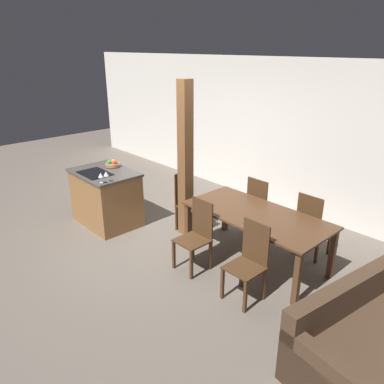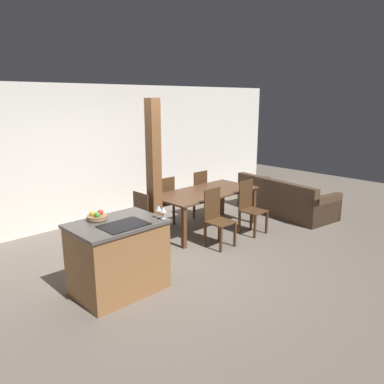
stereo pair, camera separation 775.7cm
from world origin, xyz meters
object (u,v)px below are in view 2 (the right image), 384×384
(dining_chair_far_right, at_px, (197,193))
(kitchen_island, at_px, (118,257))
(fruit_bowl, at_px, (97,216))
(timber_post, at_px, (154,177))
(dining_chair_far_left, at_px, (163,201))
(wine_glass_middle, at_px, (159,208))
(dining_table, at_px, (206,196))
(dining_chair_near_right, at_px, (250,206))
(dining_chair_near_left, at_px, (217,217))
(wine_glass_near, at_px, (163,210))
(couch, at_px, (285,201))
(dining_chair_head_end, at_px, (147,220))

(dining_chair_far_right, bearing_deg, kitchen_island, 27.96)
(fruit_bowl, height_order, dining_chair_far_right, fruit_bowl)
(fruit_bowl, xyz_separation_m, timber_post, (1.32, 0.50, 0.24))
(dining_chair_far_left, bearing_deg, wine_glass_middle, 49.12)
(wine_glass_middle, height_order, dining_table, wine_glass_middle)
(wine_glass_middle, height_order, dining_chair_far_left, wine_glass_middle)
(wine_glass_middle, bearing_deg, dining_chair_near_right, 9.42)
(dining_chair_near_left, distance_m, dining_chair_far_left, 1.40)
(kitchen_island, distance_m, fruit_bowl, 0.58)
(dining_chair_far_left, bearing_deg, dining_table, 122.98)
(wine_glass_middle, xyz_separation_m, dining_chair_far_left, (1.56, 1.81, -0.57))
(wine_glass_near, xyz_separation_m, dining_table, (2.02, 1.20, -0.41))
(wine_glass_middle, bearing_deg, timber_post, 54.34)
(wine_glass_middle, height_order, dining_chair_near_right, wine_glass_middle)
(dining_chair_far_left, bearing_deg, fruit_bowl, 31.28)
(timber_post, bearing_deg, dining_chair_far_right, 25.01)
(dining_chair_near_left, distance_m, dining_chair_far_right, 1.66)
(dining_chair_far_right, distance_m, timber_post, 2.08)
(wine_glass_near, xyz_separation_m, dining_chair_far_right, (2.47, 1.90, -0.57))
(dining_chair_far_right, bearing_deg, couch, 142.38)
(dining_table, distance_m, dining_chair_far_left, 0.85)
(couch, distance_m, timber_post, 3.44)
(dining_chair_head_end, bearing_deg, timber_post, -148.35)
(dining_chair_near_right, relative_size, dining_chair_far_left, 1.00)
(wine_glass_near, bearing_deg, kitchen_island, 146.08)
(fruit_bowl, distance_m, dining_chair_near_left, 2.23)
(wine_glass_near, bearing_deg, wine_glass_middle, 90.00)
(dining_chair_far_right, distance_m, dining_chair_head_end, 1.97)
(dining_chair_near_left, bearing_deg, wine_glass_middle, -165.32)
(couch, bearing_deg, wine_glass_middle, 107.05)
(dining_chair_near_right, relative_size, timber_post, 0.40)
(dining_table, height_order, dining_chair_far_left, dining_chair_far_left)
(dining_chair_head_end, distance_m, couch, 3.41)
(dining_chair_near_left, xyz_separation_m, couch, (2.43, 0.22, -0.23))
(dining_table, xyz_separation_m, dining_chair_far_right, (0.45, 0.70, -0.16))
(fruit_bowl, distance_m, dining_chair_near_right, 3.12)
(dining_chair_near_left, height_order, dining_chair_near_right, same)
(kitchen_island, xyz_separation_m, dining_chair_head_end, (1.12, 0.87, 0.03))
(wine_glass_middle, xyz_separation_m, dining_chair_head_end, (0.63, 1.11, -0.57))
(wine_glass_middle, distance_m, dining_chair_head_end, 1.39)
(dining_table, relative_size, dining_chair_near_right, 2.07)
(kitchen_island, distance_m, dining_chair_far_right, 3.35)
(fruit_bowl, distance_m, wine_glass_near, 0.84)
(kitchen_island, height_order, dining_chair_far_left, dining_chair_far_left)
(dining_chair_far_left, xyz_separation_m, timber_post, (-0.86, -0.82, 0.72))
(dining_chair_near_right, distance_m, dining_chair_head_end, 1.97)
(dining_chair_near_right, xyz_separation_m, timber_post, (-1.76, 0.57, 0.72))
(timber_post, bearing_deg, dining_table, 5.44)
(dining_table, bearing_deg, kitchen_island, -160.81)
(wine_glass_middle, relative_size, dining_table, 0.08)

